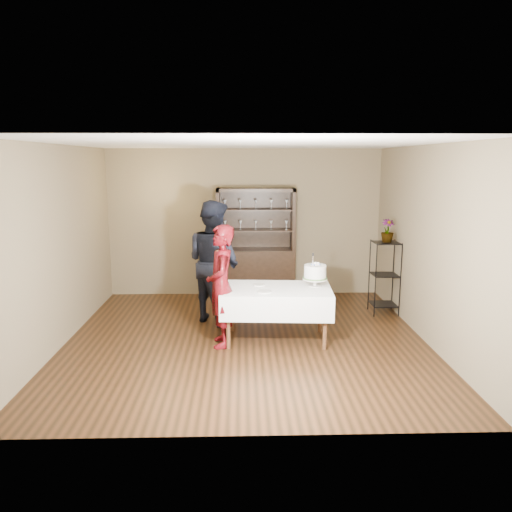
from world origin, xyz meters
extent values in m
plane|color=black|center=(0.00, 0.00, 0.00)|extent=(5.00, 5.00, 0.00)
plane|color=white|center=(0.00, 0.00, 2.70)|extent=(5.00, 5.00, 0.00)
cube|color=#716249|center=(0.00, 2.50, 1.35)|extent=(5.00, 0.02, 2.70)
cube|color=#716249|center=(-2.50, 0.00, 1.35)|extent=(0.02, 5.00, 2.70)
cube|color=#716249|center=(2.50, 0.00, 1.35)|extent=(0.02, 5.00, 2.70)
cube|color=black|center=(0.20, 2.24, 0.45)|extent=(1.40, 0.48, 0.90)
cube|color=black|center=(0.20, 2.46, 1.45)|extent=(1.40, 0.03, 1.10)
cube|color=black|center=(0.20, 2.24, 1.97)|extent=(1.40, 0.48, 0.06)
cube|color=black|center=(0.20, 2.24, 1.25)|extent=(1.28, 0.42, 0.02)
cube|color=black|center=(0.20, 2.24, 1.62)|extent=(1.28, 0.42, 0.02)
cylinder|color=black|center=(2.08, 1.00, 0.60)|extent=(0.02, 0.02, 1.20)
cylinder|color=black|center=(2.48, 1.00, 0.60)|extent=(0.02, 0.02, 1.20)
cylinder|color=black|center=(2.08, 1.40, 0.60)|extent=(0.02, 0.02, 1.20)
cylinder|color=black|center=(2.48, 1.40, 0.60)|extent=(0.02, 0.02, 1.20)
cube|color=black|center=(2.28, 1.20, 0.15)|extent=(0.40, 0.40, 0.02)
cube|color=black|center=(2.28, 1.20, 0.65)|extent=(0.40, 0.40, 0.01)
cube|color=black|center=(2.28, 1.20, 1.18)|extent=(0.40, 0.40, 0.02)
cube|color=white|center=(0.42, -0.01, 0.58)|extent=(1.56, 1.02, 0.35)
cylinder|color=#4C2E1B|center=(-0.24, -0.32, 0.36)|extent=(0.06, 0.06, 0.71)
cylinder|color=#4C2E1B|center=(1.04, -0.40, 0.36)|extent=(0.06, 0.06, 0.71)
cylinder|color=#4C2E1B|center=(-0.20, 0.38, 0.36)|extent=(0.06, 0.06, 0.71)
cylinder|color=#4C2E1B|center=(1.09, 0.30, 0.36)|extent=(0.06, 0.06, 0.71)
imported|color=#360408|center=(-0.33, -0.18, 0.83)|extent=(0.45, 0.64, 1.65)
imported|color=black|center=(-0.49, 0.89, 0.95)|extent=(1.16, 1.16, 1.90)
cylinder|color=white|center=(0.97, 0.08, 0.76)|extent=(0.19, 0.19, 0.01)
cylinder|color=white|center=(0.97, 0.08, 0.80)|extent=(0.05, 0.05, 0.10)
cylinder|color=white|center=(0.97, 0.08, 0.85)|extent=(0.35, 0.35, 0.01)
cylinder|color=#446D34|center=(0.97, 0.08, 0.87)|extent=(0.34, 0.34, 0.02)
cylinder|color=silver|center=(0.97, 0.08, 0.96)|extent=(0.36, 0.36, 0.19)
sphere|color=#5567B7|center=(1.00, 0.08, 1.07)|extent=(0.02, 0.02, 0.02)
cube|color=white|center=(0.93, 0.06, 1.12)|extent=(0.02, 0.02, 0.13)
cube|color=black|center=(0.93, 0.06, 1.20)|extent=(0.02, 0.02, 0.05)
cylinder|color=white|center=(0.25, -0.23, 0.76)|extent=(0.24, 0.24, 0.01)
cylinder|color=white|center=(0.18, 0.15, 0.76)|extent=(0.22, 0.22, 0.01)
imported|color=#446D34|center=(2.29, 1.20, 1.37)|extent=(0.24, 0.24, 0.37)
camera|label=1|loc=(-0.05, -6.68, 2.48)|focal=35.00mm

